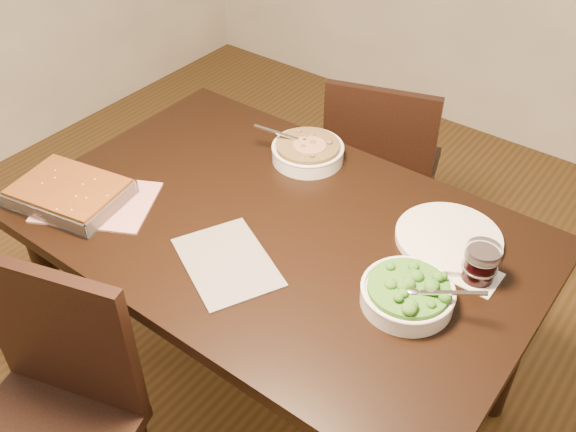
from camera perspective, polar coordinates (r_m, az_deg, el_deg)
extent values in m
plane|color=#3F2C12|center=(2.31, -0.69, -15.10)|extent=(4.00, 4.00, 0.00)
cube|color=black|center=(1.77, -0.87, -1.31)|extent=(1.40, 0.90, 0.04)
cube|color=black|center=(1.82, -0.85, -2.98)|extent=(1.26, 0.76, 0.08)
cylinder|color=black|center=(2.22, -19.79, -7.23)|extent=(0.07, 0.07, 0.71)
cylinder|color=black|center=(2.54, -6.74, 2.18)|extent=(0.07, 0.07, 0.71)
cylinder|color=black|center=(2.10, 19.52, -10.42)|extent=(0.07, 0.07, 0.71)
cube|color=#BE364C|center=(1.91, -16.60, 1.19)|extent=(0.39, 0.35, 0.01)
cube|color=#232229|center=(1.65, -5.43, -4.11)|extent=(0.35, 0.31, 0.01)
cube|color=white|center=(1.67, 16.43, -5.27)|extent=(0.11, 0.11, 0.00)
cylinder|color=white|center=(2.00, 1.77, 5.55)|extent=(0.22, 0.22, 0.04)
torus|color=white|center=(1.98, 1.78, 6.16)|extent=(0.23, 0.23, 0.01)
cylinder|color=#3E2710|center=(1.98, 1.79, 6.25)|extent=(0.20, 0.20, 0.02)
cube|color=silver|center=(1.98, -0.16, 6.74)|extent=(0.13, 0.08, 0.04)
cylinder|color=maroon|center=(1.97, 1.94, 6.32)|extent=(0.10, 0.10, 0.00)
cylinder|color=white|center=(1.56, 10.53, -7.03)|extent=(0.22, 0.22, 0.04)
torus|color=white|center=(1.54, 10.64, -6.39)|extent=(0.22, 0.22, 0.01)
cylinder|color=#1A4D12|center=(1.54, 10.65, -6.28)|extent=(0.20, 0.20, 0.02)
cube|color=silver|center=(1.53, 13.33, -6.42)|extent=(0.14, 0.06, 0.05)
cube|color=silver|center=(1.94, -18.69, 1.34)|extent=(0.35, 0.28, 0.01)
cube|color=#50270B|center=(1.92, -18.86, 1.99)|extent=(0.33, 0.26, 0.05)
cube|color=silver|center=(1.99, -16.79, 3.67)|extent=(0.31, 0.06, 0.04)
cube|color=silver|center=(1.87, -21.01, 0.02)|extent=(0.31, 0.06, 0.04)
cube|color=silver|center=(1.84, -15.32, 0.67)|extent=(0.05, 0.22, 0.04)
cube|color=silver|center=(2.02, -22.03, 3.02)|extent=(0.05, 0.22, 0.04)
cylinder|color=black|center=(1.65, 16.66, -4.34)|extent=(0.08, 0.08, 0.07)
cylinder|color=silver|center=(1.62, 16.98, -3.10)|extent=(0.09, 0.09, 0.03)
cylinder|color=white|center=(1.76, 14.08, -1.88)|extent=(0.28, 0.28, 0.02)
cylinder|color=black|center=(2.13, -20.93, -16.78)|extent=(0.04, 0.04, 0.40)
cube|color=black|center=(1.69, -19.55, -9.99)|extent=(0.41, 0.15, 0.44)
cube|color=black|center=(2.58, 8.46, 4.17)|extent=(0.50, 0.50, 0.04)
cylinder|color=black|center=(2.83, 12.14, 1.81)|extent=(0.03, 0.03, 0.39)
cylinder|color=black|center=(2.57, 10.88, -2.57)|extent=(0.03, 0.03, 0.39)
cylinder|color=black|center=(2.87, 5.48, 3.20)|extent=(0.03, 0.03, 0.39)
cylinder|color=black|center=(2.61, 3.58, -0.98)|extent=(0.03, 0.03, 0.39)
cube|color=black|center=(2.31, 8.02, 6.35)|extent=(0.39, 0.16, 0.43)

